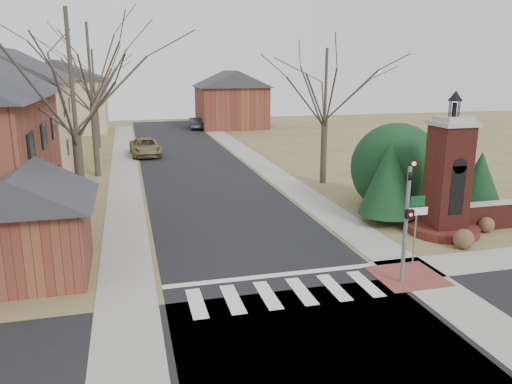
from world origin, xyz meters
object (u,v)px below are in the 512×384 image
object	(u,v)px
sign_post	(416,216)
pickup_truck	(145,147)
traffic_signal_pole	(407,213)
distant_car	(196,123)
brick_gate_monument	(447,188)

from	to	relation	value
sign_post	pickup_truck	bearing A→B (deg)	108.09
pickup_truck	sign_post	bearing A→B (deg)	-74.50
traffic_signal_pole	distant_car	bearing A→B (deg)	91.11
sign_post	pickup_truck	size ratio (longest dim) A/B	0.52
brick_gate_monument	distant_car	distance (m)	42.56
sign_post	distant_car	world-z (taller)	sign_post
traffic_signal_pole	sign_post	distance (m)	2.02
pickup_truck	distant_car	bearing A→B (deg)	66.33
traffic_signal_pole	distant_car	xyz separation A→B (m)	(-0.90, 46.59, -1.87)
traffic_signal_pole	brick_gate_monument	distance (m)	6.47
brick_gate_monument	distant_car	size ratio (longest dim) A/B	1.48
sign_post	distant_car	bearing A→B (deg)	92.78
traffic_signal_pole	pickup_truck	world-z (taller)	traffic_signal_pole
pickup_truck	distant_car	xyz separation A→B (m)	(6.80, 17.63, -0.01)
brick_gate_monument	distant_car	bearing A→B (deg)	97.57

